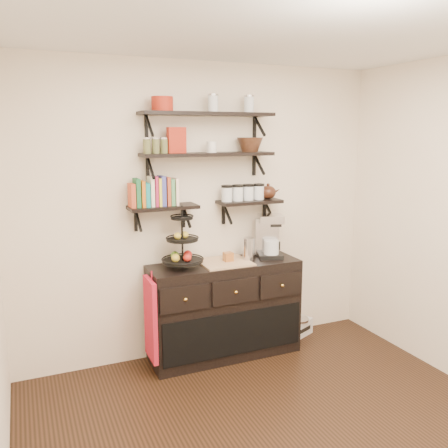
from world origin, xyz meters
The scene contains 20 objects.
ceiling centered at (0.00, 0.00, 2.70)m, with size 3.50×3.50×0.02m, color white.
back_wall centered at (0.00, 1.75, 1.35)m, with size 3.50×0.02×2.70m, color white.
shelf_top centered at (0.00, 1.62, 2.23)m, with size 1.20×0.27×0.23m.
shelf_mid centered at (0.00, 1.62, 1.88)m, with size 1.20×0.27×0.23m.
shelf_low_left centered at (-0.42, 1.63, 1.43)m, with size 0.60×0.25×0.23m.
shelf_low_right centered at (0.42, 1.63, 1.43)m, with size 0.60×0.25×0.23m.
cookbooks centered at (-0.49, 1.63, 1.57)m, with size 0.40×0.15×0.26m.
glass_canisters centered at (0.36, 1.63, 1.51)m, with size 0.43×0.10×0.13m.
sideboard centered at (0.12, 1.51, 0.45)m, with size 1.40×0.50×0.92m.
fruit_stand centered at (-0.28, 1.52, 1.08)m, with size 0.36×0.36×0.53m.
candle centered at (0.15, 1.51, 0.96)m, with size 0.08×0.08×0.08m, color #945322.
coffee_maker centered at (0.59, 1.54, 1.10)m, with size 0.28×0.28×0.41m.
thermal_carafe centered at (0.35, 1.49, 1.01)m, with size 0.11×0.11×0.22m, color silver.
apron centered at (-0.61, 1.41, 0.51)m, with size 0.04×0.30×0.71m, color #B21326.
radio centered at (1.00, 1.60, 0.09)m, with size 0.34×0.28×0.18m.
recipe_box centered at (-0.29, 1.61, 2.01)m, with size 0.16×0.06×0.22m, color #9E2212.
walnut_bowl centered at (0.41, 1.61, 1.96)m, with size 0.24×0.24×0.13m, color black, non-canonical shape.
ramekins centered at (0.03, 1.61, 1.95)m, with size 0.09×0.09×0.10m, color white.
teapot centered at (0.62, 1.63, 1.53)m, with size 0.20×0.15×0.15m, color #381B10, non-canonical shape.
red_pot centered at (-0.41, 1.61, 2.31)m, with size 0.18×0.18×0.12m, color #9E2212.
Camera 1 is at (-1.56, -2.33, 2.07)m, focal length 38.00 mm.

